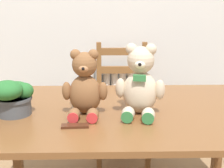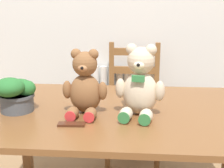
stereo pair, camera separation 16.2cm
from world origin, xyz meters
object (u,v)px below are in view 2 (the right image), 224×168
Objects in this scene: teddy_bear_left at (85,86)px; chocolate_bar at (71,124)px; potted_plant at (15,93)px; wooden_chair_behind at (133,105)px; teddy_bear_right at (140,85)px.

chocolate_bar is (-0.04, -0.18, -0.14)m from teddy_bear_left.
potted_plant is 1.80× the size of chocolate_bar.
wooden_chair_behind is at bearing -102.94° from teddy_bear_left.
chocolate_bar is at bearing 38.82° from teddy_bear_right.
teddy_bear_left is 0.29m from teddy_bear_right.
wooden_chair_behind is 1.00m from teddy_bear_right.
wooden_chair_behind is at bearing 75.25° from chocolate_bar.
potted_plant is (-0.66, -0.01, -0.05)m from teddy_bear_right.
teddy_bear_right reaches higher than potted_plant.
potted_plant is (-0.62, -0.91, 0.37)m from wooden_chair_behind.
wooden_chair_behind reaches higher than potted_plant.
teddy_bear_left is at bearing 1.60° from potted_plant.
chocolate_bar is (-0.29, -1.08, 0.27)m from wooden_chair_behind.
wooden_chair_behind is 1.16m from potted_plant.
wooden_chair_behind is 1.15m from chocolate_bar.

